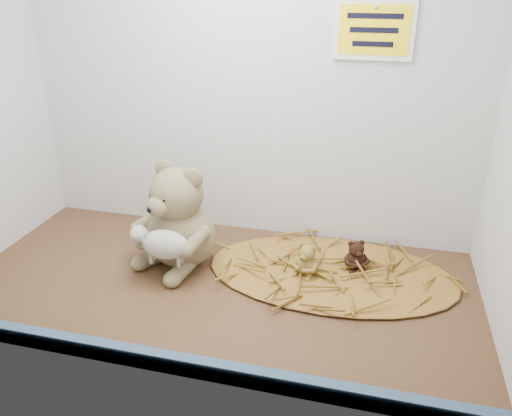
% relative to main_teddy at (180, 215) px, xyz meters
% --- Properties ---
extents(alcove_shell, '(1.20, 0.60, 0.90)m').
position_rel_main_teddy_xyz_m(alcove_shell, '(0.12, 0.01, 0.32)').
color(alcove_shell, '#3F2A15').
rests_on(alcove_shell, ground).
extents(front_rail, '(1.19, 0.02, 0.04)m').
position_rel_main_teddy_xyz_m(front_rail, '(0.12, -0.37, -0.11)').
color(front_rail, '#3E5777').
rests_on(front_rail, shelf_floor).
extents(straw_bed, '(0.61, 0.35, 0.01)m').
position_rel_main_teddy_xyz_m(straw_bed, '(0.37, 0.03, -0.13)').
color(straw_bed, brown).
rests_on(straw_bed, shelf_floor).
extents(main_teddy, '(0.29, 0.29, 0.26)m').
position_rel_main_teddy_xyz_m(main_teddy, '(0.00, 0.00, 0.00)').
color(main_teddy, '#877953').
rests_on(main_teddy, shelf_floor).
extents(toy_lamb, '(0.15, 0.09, 0.10)m').
position_rel_main_teddy_xyz_m(toy_lamb, '(0.00, -0.09, -0.03)').
color(toy_lamb, '#B4AFA2').
rests_on(toy_lamb, main_teddy).
extents(mini_teddy_tan, '(0.09, 0.09, 0.08)m').
position_rel_main_teddy_xyz_m(mini_teddy_tan, '(0.32, 0.01, -0.08)').
color(mini_teddy_tan, olive).
rests_on(mini_teddy_tan, straw_bed).
extents(mini_teddy_brown, '(0.08, 0.09, 0.08)m').
position_rel_main_teddy_xyz_m(mini_teddy_brown, '(0.43, 0.06, -0.08)').
color(mini_teddy_brown, black).
rests_on(mini_teddy_brown, straw_bed).
extents(wall_sign, '(0.16, 0.01, 0.11)m').
position_rel_main_teddy_xyz_m(wall_sign, '(0.42, 0.22, 0.42)').
color(wall_sign, yellow).
rests_on(wall_sign, back_wall).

